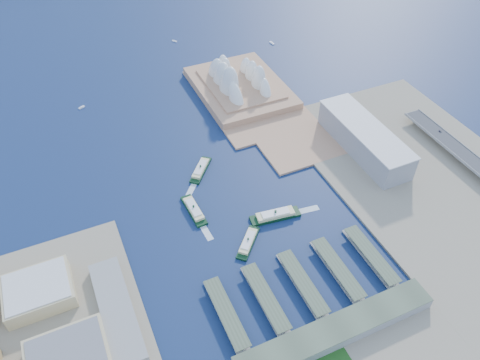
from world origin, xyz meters
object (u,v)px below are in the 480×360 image
ferry_a (194,209)px  ferry_c (248,241)px  toaster_building (364,139)px  car_c (440,131)px  ferry_b (201,168)px  opera_house (240,74)px  ferry_d (275,214)px

ferry_a → ferry_c: (37.95, -70.23, -0.39)m
toaster_building → car_c: bearing=-12.6°
ferry_b → ferry_c: 133.46m
ferry_c → car_c: (316.89, 57.73, 10.95)m
ferry_c → ferry_b: bearing=-44.4°
opera_house → ferry_a: (-155.84, -211.78, -27.01)m
ferry_d → opera_house: bearing=-8.4°
opera_house → toaster_building: 219.62m
opera_house → ferry_a: size_ratio=3.41×
ferry_b → car_c: 331.15m
ferry_a → car_c: 355.22m
opera_house → car_c: bearing=-48.4°
toaster_building → ferry_c: bearing=-158.5°
toaster_building → ferry_a: 246.61m
toaster_building → car_c: 111.78m
opera_house → toaster_building: bearing=-65.8°
ferry_a → ferry_b: (32.62, 63.12, -0.19)m
ferry_c → ferry_d: size_ratio=0.82×
ferry_b → opera_house: bearing=90.4°
ferry_b → toaster_building: bearing=26.6°
opera_house → car_c: size_ratio=37.47×
ferry_a → ferry_b: size_ratio=1.04×
toaster_building → car_c: size_ratio=32.27×
ferry_a → ferry_d: (83.25, -47.76, 0.64)m
toaster_building → ferry_d: (-162.60, -59.55, -14.87)m
car_c → ferry_b: bearing=166.8°
ferry_d → car_c: (271.60, 35.26, 9.92)m
opera_house → ferry_d: size_ratio=3.02×
opera_house → ferry_b: opera_house is taller
toaster_building → ferry_d: bearing=-159.9°
car_c → ferry_d: bearing=-172.6°
ferry_a → opera_house: bearing=50.9°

